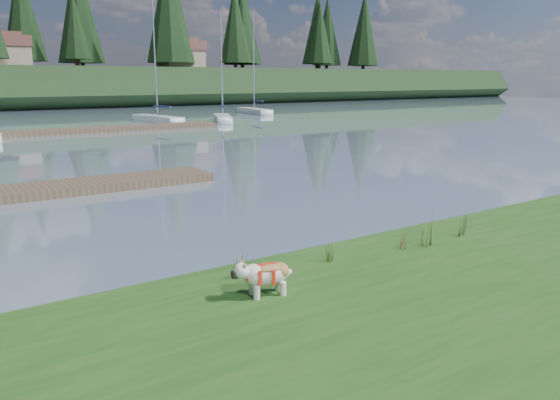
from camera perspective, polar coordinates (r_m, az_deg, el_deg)
ground at (r=40.66m, az=-26.63°, el=5.95°), size 200.00×200.00×0.00m
bank at (r=7.58m, az=16.03°, el=-16.40°), size 60.00×9.00×0.35m
bulldog at (r=8.86m, az=-1.51°, el=-7.65°), size 1.01×0.53×0.59m
dock_far at (r=40.95m, az=-23.87°, el=6.45°), size 26.00×2.20×0.30m
sailboat_bg_3 at (r=49.89m, az=-13.02°, el=8.32°), size 2.51×7.40×10.76m
sailboat_bg_4 at (r=49.77m, az=-6.05°, el=8.57°), size 3.69×6.31×9.54m
sailboat_bg_5 at (r=60.66m, az=-2.96°, el=9.33°), size 2.23×7.36×10.44m
weed_0 at (r=9.73m, az=-3.46°, el=-6.58°), size 0.17×0.14×0.58m
weed_1 at (r=10.58m, az=5.02°, el=-5.34°), size 0.17×0.14×0.45m
weed_2 at (r=11.82m, az=15.18°, el=-3.22°), size 0.17×0.14×0.73m
weed_3 at (r=9.69m, az=-4.45°, el=-6.97°), size 0.17×0.14×0.48m
weed_4 at (r=11.59m, az=12.72°, el=-4.01°), size 0.17×0.14×0.44m
weed_5 at (r=12.76m, az=18.71°, el=-2.34°), size 0.17×0.14×0.70m
mud_lip at (r=10.68m, az=-2.45°, el=-7.78°), size 60.00×0.50×0.14m
conifer_5 at (r=82.95m, az=-20.68°, el=16.72°), size 3.96×3.96×10.35m
conifer_6 at (r=85.52m, az=-11.55°, el=19.24°), size 7.04×7.04×17.00m
conifer_7 at (r=94.26m, az=-3.98°, el=17.71°), size 5.28×5.28×13.20m
conifer_8 at (r=98.17m, az=4.14°, el=17.11°), size 4.62×4.62×11.77m
conifer_9 at (r=108.93m, az=8.78°, el=17.27°), size 5.94×5.94×14.62m
house_1 at (r=81.99m, az=-26.94°, el=13.77°), size 6.30×5.30×4.65m
house_2 at (r=86.70m, az=-10.35°, el=14.76°), size 6.30×5.30×4.65m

